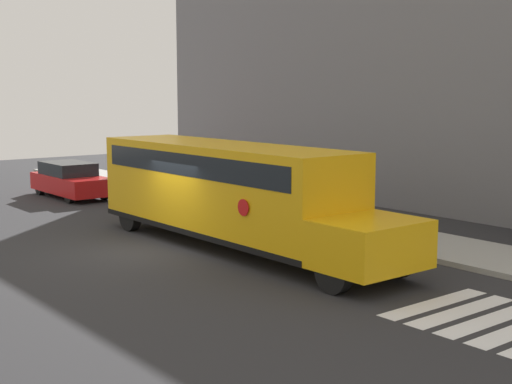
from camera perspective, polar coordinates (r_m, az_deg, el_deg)
ground_plane at (r=20.98m, az=-8.03°, el=-4.61°), size 60.00×60.00×0.00m
sidewalk_strip at (r=24.84m, az=4.97°, el=-2.41°), size 44.00×3.00×0.15m
building_backdrop at (r=29.32m, az=14.48°, el=9.77°), size 32.00×4.00×11.16m
school_bus at (r=20.86m, az=-2.10°, el=0.27°), size 11.78×2.57×3.04m
parked_car at (r=32.03m, az=-14.64°, el=0.94°), size 4.70×1.81×1.51m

